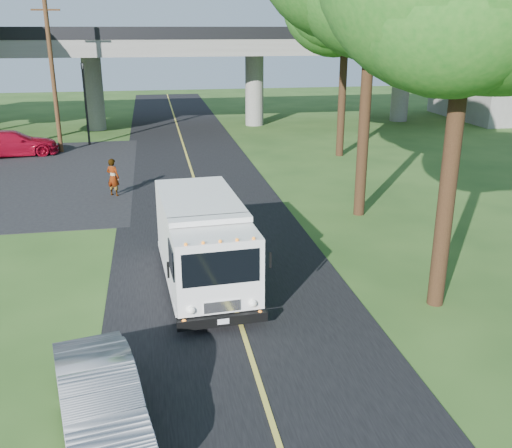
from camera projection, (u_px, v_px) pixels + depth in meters
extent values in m
plane|color=#28491A|center=(245.00, 340.00, 13.96)|extent=(120.00, 120.00, 0.00)
cube|color=black|center=(206.00, 215.00, 23.26)|extent=(7.00, 90.00, 0.02)
cube|color=gold|center=(206.00, 214.00, 23.25)|extent=(0.12, 90.00, 0.01)
cube|color=slate|center=(174.00, 45.00, 41.75)|extent=(50.00, 9.00, 1.20)
cube|color=black|center=(176.00, 33.00, 37.37)|extent=(50.00, 0.25, 0.80)
cube|color=black|center=(171.00, 32.00, 45.55)|extent=(50.00, 0.25, 0.80)
cube|color=slate|center=(481.00, 82.00, 46.99)|extent=(4.00, 10.00, 6.00)
cylinder|color=slate|center=(94.00, 93.00, 41.81)|extent=(1.40, 1.40, 5.40)
cylinder|color=slate|center=(254.00, 90.00, 43.85)|extent=(1.40, 1.40, 5.40)
cylinder|color=slate|center=(401.00, 87.00, 45.89)|extent=(1.40, 1.40, 5.40)
cylinder|color=black|center=(86.00, 105.00, 36.26)|extent=(0.14, 0.14, 5.20)
imported|color=black|center=(83.00, 72.00, 35.61)|extent=(0.18, 0.22, 1.10)
cylinder|color=#472D19|center=(53.00, 77.00, 33.53)|extent=(0.26, 0.26, 9.00)
cube|color=#472D19|center=(45.00, 10.00, 32.32)|extent=(1.60, 0.10, 0.10)
cylinder|color=#382314|center=(448.00, 181.00, 14.68)|extent=(0.44, 0.44, 7.00)
cylinder|color=#382314|center=(364.00, 120.00, 22.13)|extent=(0.44, 0.44, 7.70)
cylinder|color=#382314|center=(342.00, 99.00, 33.00)|extent=(0.44, 0.44, 6.65)
sphere|color=#1D5C18|center=(346.00, 9.00, 31.41)|extent=(5.58, 5.58, 5.58)
sphere|color=#1D5C18|center=(358.00, 3.00, 31.02)|extent=(4.96, 4.96, 4.96)
cube|color=white|center=(199.00, 227.00, 17.22)|extent=(2.45, 4.16, 2.06)
cube|color=white|center=(215.00, 266.00, 14.65)|extent=(2.30, 1.78, 1.88)
cube|color=black|center=(221.00, 268.00, 13.81)|extent=(1.92, 0.19, 0.87)
cube|color=black|center=(223.00, 321.00, 14.18)|extent=(2.30, 0.31, 0.26)
cube|color=white|center=(202.00, 270.00, 17.30)|extent=(2.53, 5.44, 0.16)
cylinder|color=black|center=(180.00, 303.00, 14.94)|extent=(0.31, 0.84, 0.82)
cylinder|color=black|center=(249.00, 295.00, 15.36)|extent=(0.31, 0.84, 0.82)
cylinder|color=black|center=(166.00, 250.00, 18.47)|extent=(0.31, 0.84, 0.82)
cylinder|color=black|center=(222.00, 245.00, 18.89)|extent=(0.31, 0.84, 0.82)
imported|color=#A10920|center=(12.00, 143.00, 33.75)|extent=(5.45, 2.97, 1.50)
imported|color=gray|center=(100.00, 401.00, 10.61)|extent=(2.23, 4.27, 1.34)
imported|color=gray|center=(113.00, 177.00, 25.67)|extent=(0.75, 0.69, 1.72)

